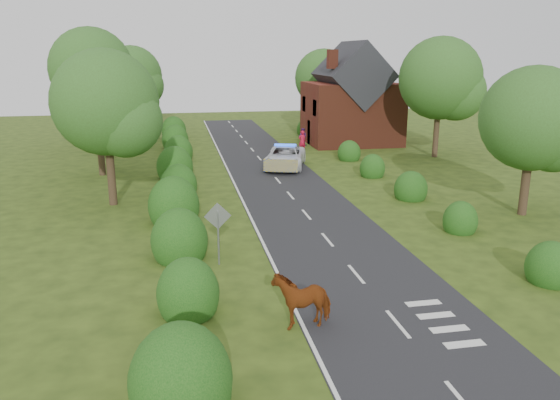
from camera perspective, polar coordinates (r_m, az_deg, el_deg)
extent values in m
plane|color=#2B3F14|center=(20.97, 7.96, -7.72)|extent=(120.00, 120.00, 0.00)
cube|color=black|center=(34.82, 0.08, 1.69)|extent=(6.00, 70.00, 0.02)
cube|color=white|center=(17.59, 12.21, -12.52)|extent=(0.12, 1.80, 0.01)
cube|color=white|center=(20.96, 7.96, -7.66)|extent=(0.12, 1.80, 0.01)
cube|color=white|center=(24.53, 4.98, -4.14)|extent=(0.12, 1.80, 0.01)
cube|color=white|center=(28.21, 2.78, -1.52)|extent=(0.12, 1.80, 0.01)
cube|color=white|center=(31.96, 1.10, 0.49)|extent=(0.12, 1.80, 0.01)
cube|color=white|center=(35.77, -0.23, 2.07)|extent=(0.12, 1.80, 0.01)
cube|color=white|center=(39.62, -1.30, 3.35)|extent=(0.12, 1.80, 0.01)
cube|color=white|center=(43.49, -2.18, 4.40)|extent=(0.12, 1.80, 0.01)
cube|color=white|center=(47.39, -2.92, 5.28)|extent=(0.12, 1.80, 0.01)
cube|color=white|center=(51.30, -3.55, 6.02)|extent=(0.12, 1.80, 0.01)
cube|color=white|center=(55.23, -4.10, 6.66)|extent=(0.12, 1.80, 0.01)
cube|color=white|center=(59.16, -4.57, 7.21)|extent=(0.12, 1.80, 0.01)
cube|color=white|center=(63.10, -4.98, 7.69)|extent=(0.12, 1.80, 0.01)
cube|color=white|center=(67.05, -5.34, 8.12)|extent=(0.12, 1.80, 0.01)
cube|color=white|center=(34.40, -4.67, 1.49)|extent=(0.12, 70.00, 0.01)
cube|color=white|center=(17.00, 18.71, -14.06)|extent=(1.20, 0.35, 0.01)
cube|color=white|center=(17.68, 17.27, -12.74)|extent=(1.20, 0.35, 0.01)
cube|color=white|center=(18.39, 15.95, -11.51)|extent=(1.20, 0.35, 0.01)
cube|color=white|center=(19.11, 14.73, -10.37)|extent=(1.20, 0.35, 0.01)
ellipsoid|color=#144611|center=(13.42, -10.32, -18.18)|extent=(2.40, 2.52, 2.80)
ellipsoid|color=#144611|center=(17.87, -9.58, -9.67)|extent=(2.00, 2.10, 2.40)
ellipsoid|color=#144611|center=(22.48, -10.46, -4.22)|extent=(2.30, 2.41, 2.70)
ellipsoid|color=#144611|center=(27.24, -11.03, -0.64)|extent=(2.50, 2.62, 3.00)
ellipsoid|color=#144611|center=(32.12, -10.52, 1.52)|extent=(2.10, 2.20, 2.50)
ellipsoid|color=#144611|center=(36.98, -10.93, 3.41)|extent=(2.40, 2.52, 2.80)
ellipsoid|color=#144611|center=(42.89, -10.57, 4.94)|extent=(2.20, 2.31, 2.60)
ellipsoid|color=#144611|center=(48.81, -10.89, 6.17)|extent=(2.30, 2.41, 2.70)
ellipsoid|color=#144611|center=(54.74, -11.04, 7.13)|extent=(2.40, 2.52, 2.80)
ellipsoid|color=#144611|center=(22.21, 26.45, -6.38)|extent=(1.80, 1.89, 2.00)
ellipsoid|color=#144611|center=(26.78, 18.31, -2.09)|extent=(1.60, 1.68, 1.90)
ellipsoid|color=#144611|center=(32.01, 13.50, 1.11)|extent=(1.90, 2.00, 2.10)
ellipsoid|color=#144611|center=(37.38, 9.63, 3.25)|extent=(1.70, 1.78, 2.00)
ellipsoid|color=#144611|center=(43.04, 7.24, 4.89)|extent=(1.80, 1.89, 2.00)
ellipsoid|color=#144611|center=(56.30, 2.63, 7.38)|extent=(1.70, 1.78, 2.00)
cylinder|color=#332316|center=(31.07, -17.27, 3.08)|extent=(0.44, 0.44, 3.96)
sphere|color=#30531D|center=(30.57, -17.80, 9.69)|extent=(5.60, 5.60, 5.60)
sphere|color=#397A2C|center=(30.00, -15.90, 8.01)|extent=(3.92, 3.92, 3.92)
cylinder|color=#332316|center=(39.08, -18.25, 5.19)|extent=(0.44, 0.44, 3.74)
sphere|color=#30531D|center=(38.69, -18.67, 10.15)|extent=(5.60, 5.60, 5.60)
sphere|color=#397A2C|center=(38.09, -17.19, 8.91)|extent=(3.92, 3.92, 3.92)
cylinder|color=#332316|center=(49.03, -18.67, 7.67)|extent=(0.44, 0.44, 4.84)
sphere|color=#30531D|center=(48.71, -19.11, 12.80)|extent=(6.80, 6.80, 6.80)
sphere|color=#397A2C|center=(47.93, -17.67, 11.57)|extent=(4.76, 4.76, 4.76)
cylinder|color=#332316|center=(58.70, -14.97, 8.72)|extent=(0.44, 0.44, 4.18)
sphere|color=#30531D|center=(58.44, -15.22, 12.43)|extent=(6.00, 6.00, 6.00)
sphere|color=#397A2C|center=(57.82, -14.14, 11.53)|extent=(4.20, 4.20, 4.20)
cylinder|color=#332316|center=(30.53, 24.28, 1.79)|extent=(0.44, 0.44, 3.52)
sphere|color=#30531D|center=(30.03, 24.93, 7.74)|extent=(5.20, 5.20, 5.20)
sphere|color=#397A2C|center=(30.25, 26.74, 6.04)|extent=(3.64, 3.64, 3.64)
cylinder|color=#332316|center=(45.53, 16.03, 7.08)|extent=(0.44, 0.44, 4.40)
sphere|color=#30531D|center=(45.18, 16.40, 12.11)|extent=(6.40, 6.40, 6.40)
sphere|color=#397A2C|center=(45.19, 17.96, 10.72)|extent=(4.48, 4.48, 4.48)
cylinder|color=#332316|center=(58.65, 4.50, 9.07)|extent=(0.44, 0.44, 3.96)
sphere|color=#30531D|center=(58.39, 4.57, 12.58)|extent=(6.00, 6.00, 6.00)
sphere|color=#397A2C|center=(58.14, 5.73, 11.66)|extent=(4.20, 4.20, 4.20)
cylinder|color=gray|center=(21.47, -6.46, -3.98)|extent=(0.08, 0.08, 2.20)
cube|color=gray|center=(21.19, -6.53, -1.68)|extent=(1.06, 0.04, 1.06)
cube|color=maroon|center=(51.10, 7.45, 8.97)|extent=(8.00, 7.00, 5.50)
cube|color=black|center=(50.85, 7.58, 12.84)|extent=(5.94, 7.40, 5.94)
cube|color=maroon|center=(48.17, 5.49, 14.45)|extent=(0.80, 0.80, 1.60)
imported|color=#60250D|center=(17.01, 2.31, -10.58)|extent=(2.14, 1.33, 1.42)
imported|color=silver|center=(39.82, 0.56, 4.53)|extent=(4.21, 6.20, 1.58)
cube|color=yellow|center=(37.03, 0.08, 3.61)|extent=(2.26, 0.77, 0.87)
cube|color=blue|center=(39.67, 0.56, 5.77)|extent=(1.58, 0.74, 0.14)
imported|color=#B8122E|center=(46.33, 2.32, 6.16)|extent=(0.73, 0.57, 1.80)
imported|color=#4F216E|center=(49.53, 2.38, 6.60)|extent=(0.94, 0.87, 1.57)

